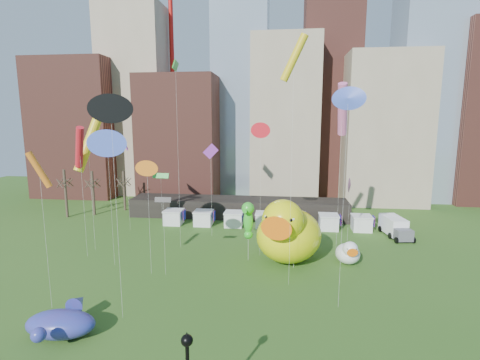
# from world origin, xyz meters

# --- Properties ---
(skyline) EXTENTS (101.00, 23.00, 68.00)m
(skyline) POSITION_xyz_m (2.25, 61.06, 21.44)
(skyline) COLOR brown
(skyline) RESTS_ON ground
(pavilion) EXTENTS (38.00, 6.00, 3.20)m
(pavilion) POSITION_xyz_m (-4.00, 42.00, 1.60)
(pavilion) COLOR black
(pavilion) RESTS_ON ground
(vendor_tents) EXTENTS (33.24, 2.80, 2.40)m
(vendor_tents) POSITION_xyz_m (1.02, 36.00, 1.11)
(vendor_tents) COLOR white
(vendor_tents) RESTS_ON ground
(bare_trees) EXTENTS (8.44, 6.44, 8.50)m
(bare_trees) POSITION_xyz_m (-30.17, 40.54, 4.01)
(bare_trees) COLOR #382B21
(bare_trees) RESTS_ON ground
(big_duck) EXTENTS (9.91, 11.55, 8.18)m
(big_duck) POSITION_xyz_m (4.39, 21.98, 3.76)
(big_duck) COLOR #E5E80B
(big_duck) RESTS_ON ground
(small_duck) EXTENTS (3.10, 4.03, 3.03)m
(small_duck) POSITION_xyz_m (11.60, 22.25, 1.39)
(small_duck) COLOR white
(small_duck) RESTS_ON ground
(seahorse_green) EXTENTS (1.84, 2.14, 7.29)m
(seahorse_green) POSITION_xyz_m (-0.36, 22.06, 5.40)
(seahorse_green) COLOR silver
(seahorse_green) RESTS_ON ground
(seahorse_purple) EXTENTS (1.49, 1.66, 4.71)m
(seahorse_purple) POSITION_xyz_m (5.12, 20.28, 3.31)
(seahorse_purple) COLOR silver
(seahorse_purple) RESTS_ON ground
(whale_inflatable) EXTENTS (5.73, 7.18, 2.45)m
(whale_inflatable) POSITION_xyz_m (-13.65, 4.72, 1.12)
(whale_inflatable) COLOR #3E3187
(whale_inflatable) RESTS_ON ground
(box_truck) EXTENTS (3.42, 6.78, 2.75)m
(box_truck) POSITION_xyz_m (20.32, 33.78, 1.41)
(box_truck) COLOR white
(box_truck) RESTS_ON ground
(kite_0) EXTENTS (2.69, 2.85, 16.33)m
(kite_0) POSITION_xyz_m (-20.70, 20.97, 13.74)
(kite_0) COLOR silver
(kite_0) RESTS_ON ground
(kite_1) EXTENTS (0.74, 1.83, 9.70)m
(kite_1) POSITION_xyz_m (12.26, 26.75, 8.76)
(kite_1) COLOR silver
(kite_1) RESTS_ON ground
(kite_2) EXTENTS (2.23, 1.19, 19.07)m
(kite_2) POSITION_xyz_m (-10.00, 7.75, 17.89)
(kite_2) COLOR silver
(kite_2) RESTS_ON ground
(kite_3) EXTENTS (1.03, 3.46, 24.20)m
(kite_3) POSITION_xyz_m (-9.87, 25.48, 23.52)
(kite_3) COLOR silver
(kite_3) RESTS_ON ground
(kite_4) EXTENTS (2.68, 1.04, 25.00)m
(kite_4) POSITION_xyz_m (4.49, 15.83, 22.76)
(kite_4) COLOR silver
(kite_4) RESTS_ON ground
(kite_5) EXTENTS (1.86, 1.09, 19.79)m
(kite_5) POSITION_xyz_m (8.95, 11.78, 18.76)
(kite_5) COLOR silver
(kite_5) RESTS_ON ground
(kite_6) EXTENTS (1.72, 0.30, 12.78)m
(kite_6) POSITION_xyz_m (-10.77, 16.85, 11.90)
(kite_6) COLOR silver
(kite_6) RESTS_ON ground
(kite_7) EXTENTS (2.14, 3.98, 13.80)m
(kite_7) POSITION_xyz_m (-19.90, 32.20, 13.15)
(kite_7) COLOR silver
(kite_7) RESTS_ON ground
(kite_8) EXTENTS (1.74, 1.17, 16.73)m
(kite_8) POSITION_xyz_m (0.95, 23.86, 15.75)
(kite_8) COLOR silver
(kite_8) RESTS_ON ground
(kite_9) EXTENTS (1.86, 3.81, 21.33)m
(kite_9) POSITION_xyz_m (10.54, 24.62, 18.20)
(kite_9) COLOR silver
(kite_9) RESTS_ON ground
(kite_10) EXTENTS (1.80, 0.37, 8.80)m
(kite_10) POSITION_xyz_m (-9.13, 16.86, 8.44)
(kite_10) COLOR silver
(kite_10) RESTS_ON ground
(kite_11) EXTENTS (2.67, 0.64, 8.79)m
(kite_11) POSITION_xyz_m (-15.26, 33.98, 8.35)
(kite_11) COLOR silver
(kite_11) RESTS_ON ground
(kite_12) EXTENTS (3.27, 4.10, 17.45)m
(kite_12) POSITION_xyz_m (-20.86, 23.24, 13.94)
(kite_12) COLOR silver
(kite_12) RESTS_ON ground
(kite_13) EXTENTS (3.11, 0.59, 15.97)m
(kite_13) POSITION_xyz_m (-15.98, 18.66, 14.42)
(kite_13) COLOR silver
(kite_13) RESTS_ON ground
(kite_14) EXTENTS (1.99, 1.30, 14.44)m
(kite_14) POSITION_xyz_m (-17.19, 8.58, 12.78)
(kite_14) COLOR silver
(kite_14) RESTS_ON ground
(kite_15) EXTENTS (2.24, 0.40, 13.71)m
(kite_15) POSITION_xyz_m (-6.58, 30.64, 12.32)
(kite_15) COLOR silver
(kite_15) RESTS_ON ground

